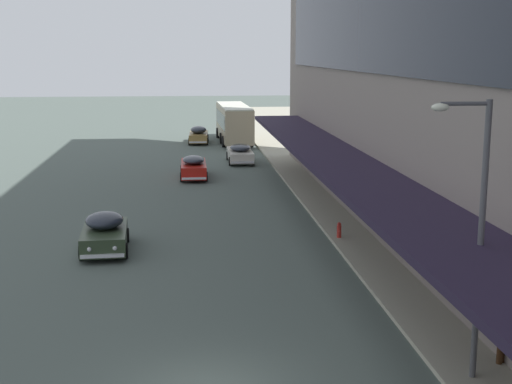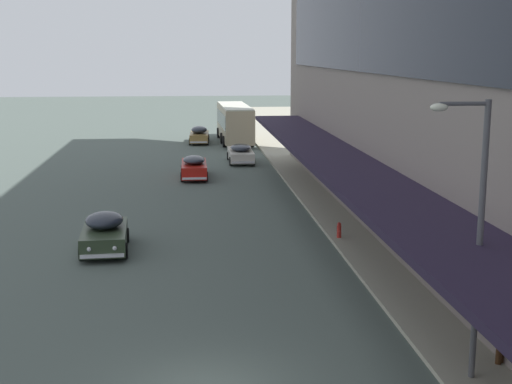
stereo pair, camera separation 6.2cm
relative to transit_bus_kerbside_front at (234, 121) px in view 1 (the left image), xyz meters
name	(u,v)px [view 1 (the left image)]	position (x,y,z in m)	size (l,w,h in m)	color
transit_bus_kerbside_front	(234,121)	(0.00, 0.00, 0.00)	(2.97, 10.82, 3.44)	tan
sedan_far_back	(240,153)	(-0.41, -12.27, -1.25)	(1.90, 4.86, 1.43)	beige
sedan_trailing_near	(194,167)	(-4.03, -18.67, -1.21)	(1.80, 4.79, 1.52)	#AE1912
sedan_lead_near	(105,233)	(-8.06, -36.02, -1.18)	(2.12, 4.37, 1.61)	#2D3B27
sedan_oncoming_rear	(199,135)	(-3.30, -0.25, -1.19)	(1.94, 4.78, 1.58)	olive
pedestrian_at_kerb	(503,326)	(3.69, -48.73, -0.78)	(0.50, 0.44, 1.86)	#372010
street_lamp	(475,221)	(2.44, -49.45, 2.29)	(1.50, 0.28, 7.07)	#4C4C51
fire_hydrant	(339,230)	(2.19, -35.46, -1.47)	(0.20, 0.40, 0.70)	red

